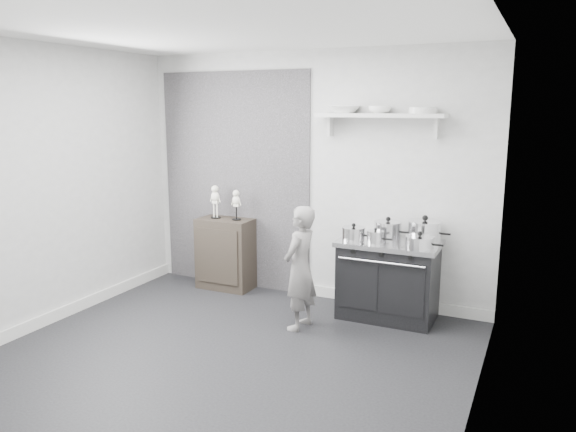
{
  "coord_description": "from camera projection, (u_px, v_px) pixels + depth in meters",
  "views": [
    {
      "loc": [
        2.36,
        -3.85,
        2.11
      ],
      "look_at": [
        0.13,
        0.95,
        1.07
      ],
      "focal_mm": 35.0,
      "sensor_mm": 36.0,
      "label": 1
    }
  ],
  "objects": [
    {
      "name": "pot_front_left",
      "position": [
        354.0,
        233.0,
        5.59
      ],
      "size": [
        0.32,
        0.23,
        0.17
      ],
      "color": "silver",
      "rests_on": "stove"
    },
    {
      "name": "side_cabinet",
      "position": [
        226.0,
        253.0,
        6.57
      ],
      "size": [
        0.64,
        0.37,
        0.83
      ],
      "primitive_type": "cube",
      "color": "black",
      "rests_on": "ground"
    },
    {
      "name": "ground",
      "position": [
        228.0,
        357.0,
        4.81
      ],
      "size": [
        4.0,
        4.0,
        0.0
      ],
      "primitive_type": "plane",
      "color": "black",
      "rests_on": "ground"
    },
    {
      "name": "pot_front_center",
      "position": [
        375.0,
        237.0,
        5.44
      ],
      "size": [
        0.25,
        0.17,
        0.16
      ],
      "color": "silver",
      "rests_on": "stove"
    },
    {
      "name": "pot_back_left",
      "position": [
        388.0,
        230.0,
        5.65
      ],
      "size": [
        0.37,
        0.28,
        0.23
      ],
      "color": "silver",
      "rests_on": "stove"
    },
    {
      "name": "child",
      "position": [
        300.0,
        268.0,
        5.32
      ],
      "size": [
        0.32,
        0.46,
        1.2
      ],
      "primitive_type": "imported",
      "rotation": [
        0.0,
        0.0,
        -1.66
      ],
      "color": "slate",
      "rests_on": "ground"
    },
    {
      "name": "wall_shelf",
      "position": [
        380.0,
        117.0,
        5.58
      ],
      "size": [
        1.3,
        0.26,
        0.24
      ],
      "color": "silver",
      "rests_on": "room_shell"
    },
    {
      "name": "skeleton_full",
      "position": [
        215.0,
        199.0,
        6.5
      ],
      "size": [
        0.12,
        0.08,
        0.44
      ],
      "primitive_type": null,
      "color": "silver",
      "rests_on": "side_cabinet"
    },
    {
      "name": "room_shell",
      "position": [
        224.0,
        164.0,
        4.66
      ],
      "size": [
        4.02,
        3.62,
        2.71
      ],
      "color": "#ADADAB",
      "rests_on": "ground"
    },
    {
      "name": "skeleton_torso",
      "position": [
        236.0,
        203.0,
        6.39
      ],
      "size": [
        0.11,
        0.07,
        0.4
      ],
      "primitive_type": null,
      "color": "silver",
      "rests_on": "side_cabinet"
    },
    {
      "name": "bowl_small",
      "position": [
        380.0,
        110.0,
        5.57
      ],
      "size": [
        0.23,
        0.23,
        0.07
      ],
      "primitive_type": "imported",
      "color": "white",
      "rests_on": "wall_shelf"
    },
    {
      "name": "pot_back_right",
      "position": [
        425.0,
        231.0,
        5.52
      ],
      "size": [
        0.42,
        0.33,
        0.27
      ],
      "color": "silver",
      "rests_on": "stove"
    },
    {
      "name": "pot_front_right",
      "position": [
        420.0,
        242.0,
        5.25
      ],
      "size": [
        0.36,
        0.27,
        0.17
      ],
      "color": "silver",
      "rests_on": "stove"
    },
    {
      "name": "stove",
      "position": [
        388.0,
        279.0,
        5.63
      ],
      "size": [
        0.99,
        0.62,
        0.8
      ],
      "color": "black",
      "rests_on": "ground"
    },
    {
      "name": "bowl_large",
      "position": [
        344.0,
        109.0,
        5.72
      ],
      "size": [
        0.31,
        0.31,
        0.08
      ],
      "primitive_type": "imported",
      "color": "white",
      "rests_on": "wall_shelf"
    },
    {
      "name": "plate_stack",
      "position": [
        423.0,
        110.0,
        5.39
      ],
      "size": [
        0.27,
        0.27,
        0.06
      ],
      "primitive_type": "cylinder",
      "color": "silver",
      "rests_on": "wall_shelf"
    }
  ]
}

